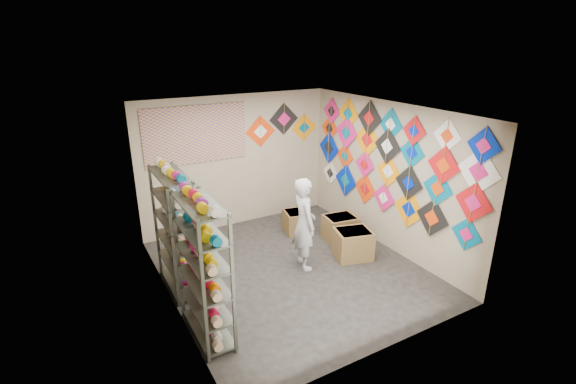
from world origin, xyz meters
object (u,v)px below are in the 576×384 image
shelf_rack_front (204,271)px  carton_c (296,222)px  shelf_rack_back (176,232)px  shopkeeper (304,224)px  carton_b (340,228)px  carton_a (353,244)px

shelf_rack_front → carton_c: bearing=38.8°
shelf_rack_back → shopkeeper: (2.03, -0.44, -0.15)m
shelf_rack_back → carton_b: (3.17, 0.07, -0.71)m
carton_a → carton_b: size_ratio=1.05×
shopkeeper → carton_a: shopkeeper is taller
carton_b → carton_c: bearing=135.1°
shelf_rack_back → carton_a: bearing=-11.6°
shelf_rack_front → shelf_rack_back: size_ratio=1.00×
shopkeeper → carton_c: shopkeeper is taller
carton_b → shelf_rack_front: bearing=-149.0°
carton_b → carton_c: (-0.56, 0.73, -0.02)m
carton_a → carton_c: (-0.34, 1.41, -0.04)m
shopkeeper → carton_c: size_ratio=3.19×
shopkeeper → carton_b: bearing=-56.7°
shelf_rack_back → carton_c: (2.61, 0.80, -0.73)m
carton_c → shopkeeper: bearing=-102.7°
shelf_rack_back → carton_c: 2.83m
shopkeeper → carton_c: (0.59, 1.24, -0.58)m
shelf_rack_back → carton_c: shelf_rack_back is taller
shelf_rack_front → carton_a: size_ratio=3.03×
carton_a → carton_c: carton_a is taller
shopkeeper → shelf_rack_back: bearing=87.2°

